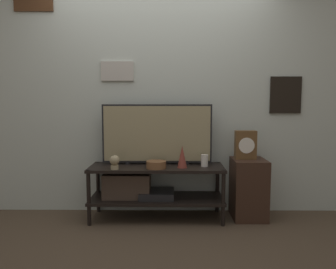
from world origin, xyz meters
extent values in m
plane|color=#4C3D2D|center=(0.00, 0.00, 0.00)|extent=(12.00, 12.00, 0.00)
cube|color=beige|center=(0.00, 0.57, 1.35)|extent=(6.40, 0.06, 2.70)
cube|color=black|center=(1.40, 0.53, 1.31)|extent=(0.34, 0.02, 0.40)
cube|color=beige|center=(1.40, 0.52, 1.31)|extent=(0.30, 0.01, 0.36)
cube|color=#B7B2A8|center=(-0.44, 0.53, 1.57)|extent=(0.36, 0.02, 0.21)
cube|color=#2D2D33|center=(-0.44, 0.52, 1.57)|extent=(0.32, 0.01, 0.17)
cube|color=black|center=(0.00, 0.28, 0.55)|extent=(1.39, 0.48, 0.03)
cube|color=black|center=(0.00, 0.28, 0.21)|extent=(1.39, 0.48, 0.03)
cylinder|color=black|center=(-0.67, 0.07, 0.28)|extent=(0.04, 0.04, 0.56)
cylinder|color=black|center=(0.67, 0.07, 0.28)|extent=(0.04, 0.04, 0.56)
cylinder|color=black|center=(-0.67, 0.49, 0.28)|extent=(0.04, 0.04, 0.56)
cylinder|color=black|center=(0.67, 0.49, 0.28)|extent=(0.04, 0.04, 0.56)
cube|color=black|center=(0.00, 0.28, 0.26)|extent=(0.36, 0.34, 0.07)
cube|color=#47382D|center=(-0.31, 0.28, 0.36)|extent=(0.49, 0.26, 0.26)
cylinder|color=black|center=(-0.32, 0.39, 0.57)|extent=(0.05, 0.05, 0.02)
cylinder|color=black|center=(0.32, 0.39, 0.57)|extent=(0.05, 0.05, 0.02)
cube|color=black|center=(0.00, 0.39, 0.89)|extent=(1.17, 0.04, 0.62)
cube|color=#998C66|center=(0.00, 0.37, 0.89)|extent=(1.13, 0.01, 0.59)
cylinder|color=brown|center=(0.00, 0.16, 0.60)|extent=(0.20, 0.20, 0.07)
cone|color=brown|center=(0.26, 0.20, 0.67)|extent=(0.10, 0.10, 0.23)
cylinder|color=silver|center=(0.50, 0.26, 0.62)|extent=(0.08, 0.08, 0.12)
cylinder|color=tan|center=(-0.41, 0.10, 0.58)|extent=(0.08, 0.08, 0.04)
sphere|color=tan|center=(-0.41, 0.10, 0.66)|extent=(0.10, 0.10, 0.10)
cube|color=#382319|center=(0.97, 0.31, 0.31)|extent=(0.34, 0.41, 0.63)
cube|color=brown|center=(0.93, 0.33, 0.78)|extent=(0.22, 0.10, 0.30)
cylinder|color=white|center=(0.93, 0.28, 0.78)|extent=(0.16, 0.01, 0.16)
camera|label=1|loc=(0.15, -3.09, 1.23)|focal=35.00mm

